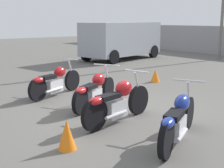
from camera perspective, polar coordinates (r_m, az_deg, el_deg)
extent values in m
plane|color=#5B5954|center=(7.56, 0.33, -4.78)|extent=(60.00, 60.00, 0.00)
cylinder|color=black|center=(9.64, -7.29, 0.67)|extent=(0.33, 0.63, 0.63)
cylinder|color=black|center=(8.52, -13.44, -1.01)|extent=(0.33, 0.63, 0.63)
cube|color=silver|center=(9.02, -10.48, -0.40)|extent=(0.39, 0.58, 0.35)
ellipsoid|color=#AD1419|center=(9.14, -9.53, 2.21)|extent=(0.40, 0.49, 0.30)
cube|color=black|center=(8.77, -11.64, 1.24)|extent=(0.41, 0.55, 0.10)
ellipsoid|color=#AD1419|center=(8.51, -13.29, 0.72)|extent=(0.35, 0.48, 0.16)
cylinder|color=silver|center=(9.46, -7.77, 4.54)|extent=(0.54, 0.24, 0.04)
cylinder|color=silver|center=(9.54, -7.53, 2.59)|extent=(0.14, 0.25, 0.65)
cylinder|color=silver|center=(8.84, -10.51, -1.06)|extent=(0.31, 0.65, 0.07)
cylinder|color=black|center=(8.52, -0.74, -0.77)|extent=(0.38, 0.59, 0.61)
cylinder|color=black|center=(7.18, -5.84, -3.20)|extent=(0.38, 0.59, 0.61)
cube|color=silver|center=(7.78, -3.32, -2.22)|extent=(0.44, 0.59, 0.34)
ellipsoid|color=#AD1419|center=(7.93, -2.49, 0.79)|extent=(0.45, 0.51, 0.33)
cube|color=black|center=(7.49, -4.26, -0.54)|extent=(0.46, 0.57, 0.10)
ellipsoid|color=#AD1419|center=(7.16, -5.68, -1.22)|extent=(0.38, 0.48, 0.16)
cylinder|color=silver|center=(8.31, -1.03, 3.51)|extent=(0.67, 0.38, 0.04)
cylinder|color=silver|center=(8.41, -0.88, 1.35)|extent=(0.16, 0.24, 0.64)
cylinder|color=silver|center=(7.61, -3.04, -3.01)|extent=(0.41, 0.68, 0.07)
cylinder|color=black|center=(7.19, 4.86, -2.93)|extent=(0.24, 0.67, 0.67)
cylinder|color=black|center=(6.08, -3.20, -5.64)|extent=(0.24, 0.67, 0.67)
cube|color=silver|center=(6.57, 0.77, -4.60)|extent=(0.31, 0.56, 0.37)
ellipsoid|color=red|center=(6.66, 2.14, -0.81)|extent=(0.38, 0.50, 0.34)
cube|color=black|center=(6.30, -0.66, -2.33)|extent=(0.35, 0.60, 0.10)
ellipsoid|color=red|center=(6.04, -2.91, -3.12)|extent=(0.29, 0.47, 0.16)
cylinder|color=silver|center=(6.97, 4.49, 2.36)|extent=(0.63, 0.17, 0.04)
cylinder|color=silver|center=(7.07, 4.68, -0.32)|extent=(0.10, 0.26, 0.67)
cylinder|color=silver|center=(6.41, 0.77, -5.65)|extent=(0.20, 0.64, 0.07)
cylinder|color=black|center=(6.44, 13.77, -5.11)|extent=(0.37, 0.62, 0.64)
cylinder|color=black|center=(4.98, 9.90, -9.97)|extent=(0.37, 0.62, 0.64)
cube|color=silver|center=(5.64, 11.88, -7.78)|extent=(0.43, 0.60, 0.35)
ellipsoid|color=navy|center=(5.78, 12.68, -3.38)|extent=(0.46, 0.58, 0.31)
cube|color=black|center=(5.30, 11.32, -5.57)|extent=(0.45, 0.59, 0.10)
ellipsoid|color=navy|center=(4.94, 10.16, -7.01)|extent=(0.37, 0.48, 0.16)
cylinder|color=silver|center=(6.19, 13.87, 0.59)|extent=(0.55, 0.29, 0.04)
cylinder|color=silver|center=(6.31, 13.82, -2.31)|extent=(0.16, 0.25, 0.65)
cylinder|color=silver|center=(5.49, 12.68, -9.07)|extent=(0.34, 0.58, 0.07)
cube|color=#999EA8|center=(17.19, 1.76, 8.33)|extent=(2.86, 5.08, 1.72)
cube|color=black|center=(19.09, 6.30, 9.76)|extent=(1.72, 0.38, 0.52)
cylinder|color=black|center=(19.23, 2.96, 6.32)|extent=(0.35, 0.73, 0.70)
cylinder|color=black|center=(18.17, 7.60, 5.92)|extent=(0.35, 0.73, 0.70)
cylinder|color=black|center=(16.54, -4.68, 5.43)|extent=(0.35, 0.73, 0.70)
cylinder|color=black|center=(15.30, 0.22, 4.96)|extent=(0.35, 0.73, 0.70)
cone|color=orange|center=(11.01, 7.91, 1.53)|extent=(0.33, 0.33, 0.45)
cone|color=orange|center=(5.32, -8.25, -9.16)|extent=(0.31, 0.31, 0.52)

